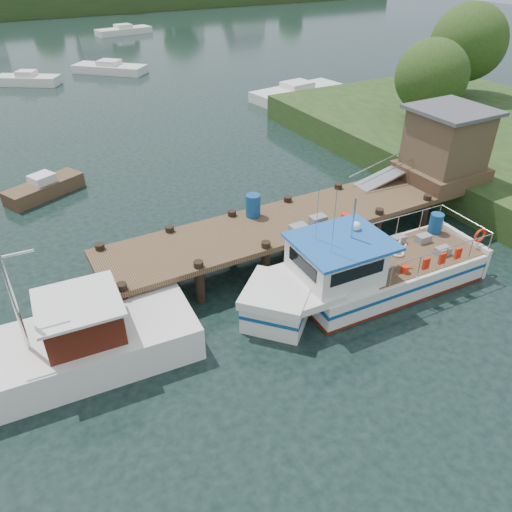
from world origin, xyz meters
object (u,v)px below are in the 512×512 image
moored_far (124,31)px  moored_d (110,68)px  dock (399,171)px  moored_c (297,92)px  moored_b (28,80)px  lobster_boat (362,274)px  work_boat (51,353)px  moored_rowboat (44,188)px

moored_far → moored_d: bearing=-133.2°
dock → moored_c: dock is taller
moored_far → moored_c: bearing=-108.3°
moored_c → moored_b: bearing=143.3°
moored_b → lobster_boat: bearing=-82.8°
dock → moored_c: (6.93, 18.23, -1.81)m
moored_far → dock: bearing=-117.6°
work_boat → moored_b: work_boat is taller
moored_b → work_boat: bearing=-98.6°
dock → work_boat: 14.65m
moored_b → moored_rowboat: bearing=-97.9°
moored_far → moored_d: size_ratio=1.14×
dock → moored_b: (-10.31, 32.14, -1.82)m
dock → moored_rowboat: bearing=142.5°
work_boat → moored_b: 34.69m
lobster_boat → moored_d: 36.64m
moored_rowboat → moored_b: bearing=88.7°
moored_b → dock: bearing=-74.1°
moored_b → moored_d: (7.02, 0.94, -0.01)m
lobster_boat → moored_c: 24.62m
moored_rowboat → moored_b: (2.37, 22.43, 0.02)m
moored_far → moored_b: moored_far is taller
lobster_boat → work_boat: work_boat is taller
moored_c → moored_d: 18.03m
lobster_boat → moored_rowboat: 15.53m
lobster_boat → moored_rowboat: size_ratio=2.46×
moored_b → moored_d: size_ratio=0.84×
moored_c → moored_d: (-10.22, 14.86, -0.02)m
moored_rowboat → moored_d: size_ratio=0.62×
lobster_boat → moored_far: 57.02m
work_boat → moored_d: (11.10, 35.39, -0.32)m
moored_c → moored_d: moored_c is taller
work_boat → moored_c: bearing=47.5°
dock → lobster_boat: 5.95m
moored_d → moored_b: bearing=170.9°
dock → moored_far: (3.78, 52.88, -1.82)m
dock → lobster_boat: bearing=-142.4°
moored_rowboat → work_boat: bearing=-93.4°
work_boat → moored_b: bearing=86.8°
moored_far → moored_rowboat: bearing=-134.4°
lobster_boat → moored_far: (8.36, 56.41, -0.39)m
work_boat → moored_rowboat: 12.15m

